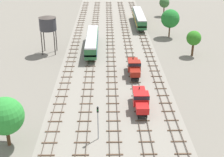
{
  "coord_description": "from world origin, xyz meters",
  "views": [
    {
      "loc": [
        -1.06,
        -24.62,
        29.4
      ],
      "look_at": [
        0.0,
        36.42,
        1.5
      ],
      "focal_mm": 52.94,
      "sensor_mm": 36.0,
      "label": 1
    }
  ],
  "objects": [
    {
      "name": "lineside_tree_2",
      "position": [
        20.53,
        53.3,
        4.56
      ],
      "size": [
        3.64,
        3.64,
        6.44
      ],
      "color": "#4C331E",
      "rests_on": "ground"
    },
    {
      "name": "track_centre_left",
      "position": [
        0.0,
        57.0,
        0.14
      ],
      "size": [
        2.4,
        126.0,
        0.29
      ],
      "color": "#47382D",
      "rests_on": "ground"
    },
    {
      "name": "lineside_tree_3",
      "position": [
        17.43,
        69.0,
        5.53
      ],
      "size": [
        5.36,
        5.36,
        8.22
      ],
      "color": "#4C331E",
      "rests_on": "ground"
    },
    {
      "name": "track_far_left",
      "position": [
        -9.73,
        57.0,
        0.14
      ],
      "size": [
        2.4,
        126.0,
        0.29
      ],
      "color": "#47382D",
      "rests_on": "ground"
    },
    {
      "name": "lineside_tree_0",
      "position": [
        19.95,
        94.74,
        4.82
      ],
      "size": [
        3.66,
        3.66,
        6.68
      ],
      "color": "#4C331E",
      "rests_on": "ground"
    },
    {
      "name": "ground_plane",
      "position": [
        0.0,
        56.0,
        0.0
      ],
      "size": [
        480.0,
        480.0,
        0.0
      ],
      "primitive_type": "plane",
      "color": "slate"
    },
    {
      "name": "track_centre",
      "position": [
        4.87,
        57.0,
        0.14
      ],
      "size": [
        2.4,
        126.0,
        0.29
      ],
      "color": "#47382D",
      "rests_on": "ground"
    },
    {
      "name": "water_tower",
      "position": [
        -15.69,
        56.03,
        7.81
      ],
      "size": [
        4.44,
        4.44,
        9.73
      ],
      "color": "#2D2826",
      "rests_on": "ground"
    },
    {
      "name": "track_left",
      "position": [
        -4.87,
        57.0,
        0.14
      ],
      "size": [
        2.4,
        126.0,
        0.29
      ],
      "color": "#47382D",
      "rests_on": "ground"
    },
    {
      "name": "diesel_railcar_centre_right_midfar",
      "position": [
        9.73,
        82.12,
        2.6
      ],
      "size": [
        2.96,
        20.5,
        3.8
      ],
      "color": "#286638",
      "rests_on": "ground"
    },
    {
      "name": "shunter_loco_centre_nearest",
      "position": [
        4.87,
        26.54,
        2.01
      ],
      "size": [
        2.74,
        8.46,
        3.1
      ],
      "color": "red",
      "rests_on": "ground"
    },
    {
      "name": "lineside_tree_1",
      "position": [
        -15.63,
        16.18,
        4.97
      ],
      "size": [
        5.52,
        5.52,
        7.75
      ],
      "color": "#4C331E",
      "rests_on": "ground"
    },
    {
      "name": "ballast_bed",
      "position": [
        0.0,
        56.0,
        0.0
      ],
      "size": [
        23.46,
        176.0,
        0.01
      ],
      "primitive_type": "cube",
      "color": "gray",
      "rests_on": "ground"
    },
    {
      "name": "track_centre_right",
      "position": [
        9.73,
        57.0,
        0.14
      ],
      "size": [
        2.4,
        126.0,
        0.29
      ],
      "color": "#47382D",
      "rests_on": "ground"
    },
    {
      "name": "shunter_loco_centre_near",
      "position": [
        4.87,
        41.51,
        2.01
      ],
      "size": [
        2.74,
        8.46,
        3.1
      ],
      "color": "maroon",
      "rests_on": "ground"
    },
    {
      "name": "diesel_railcar_left_mid",
      "position": [
        -4.87,
        57.56,
        2.6
      ],
      "size": [
        2.96,
        20.5,
        3.8
      ],
      "color": "#286638",
      "rests_on": "ground"
    },
    {
      "name": "signal_post_nearest",
      "position": [
        -2.43,
        17.45,
        3.61
      ],
      "size": [
        0.28,
        0.47,
        5.71
      ],
      "color": "gray",
      "rests_on": "ground"
    }
  ]
}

